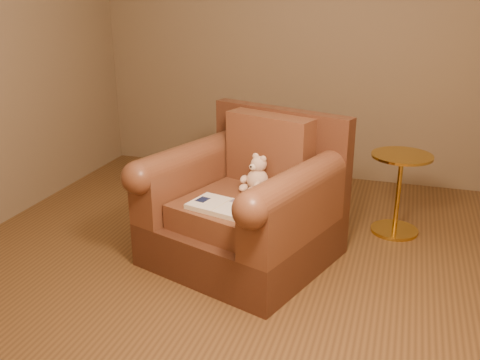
% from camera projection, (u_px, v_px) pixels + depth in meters
% --- Properties ---
extents(floor, '(4.00, 4.00, 0.00)m').
position_uv_depth(floor, '(234.00, 263.00, 3.70)').
color(floor, brown).
rests_on(floor, ground).
extents(room, '(4.02, 4.02, 2.71)m').
position_uv_depth(room, '(233.00, 2.00, 3.11)').
color(room, '#78644A').
rests_on(room, ground).
extents(armchair, '(1.38, 1.34, 0.99)m').
position_uv_depth(armchair, '(247.00, 206.00, 3.67)').
color(armchair, '#4A2818').
rests_on(armchair, floor).
extents(teddy_bear, '(0.19, 0.22, 0.26)m').
position_uv_depth(teddy_bear, '(256.00, 177.00, 3.67)').
color(teddy_bear, beige).
rests_on(teddy_bear, armchair).
extents(guidebook, '(0.47, 0.35, 0.03)m').
position_uv_depth(guidebook, '(222.00, 207.00, 3.38)').
color(guidebook, beige).
rests_on(guidebook, armchair).
extents(side_table, '(0.45, 0.45, 0.63)m').
position_uv_depth(side_table, '(398.00, 191.00, 4.05)').
color(side_table, gold).
rests_on(side_table, floor).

